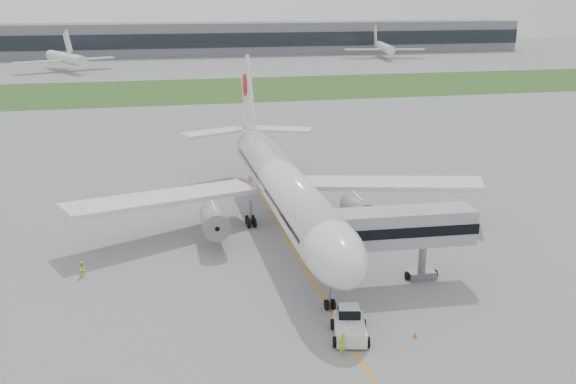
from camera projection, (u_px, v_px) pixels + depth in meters
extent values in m
plane|color=gray|center=(291.00, 245.00, 69.05)|extent=(600.00, 600.00, 0.00)
cube|color=#335821|center=(196.00, 90.00, 180.94)|extent=(600.00, 50.00, 0.02)
cube|color=gray|center=(174.00, 39.00, 281.45)|extent=(320.00, 22.00, 14.00)
cube|color=#1F242C|center=(176.00, 41.00, 271.19)|extent=(320.00, 0.60, 6.00)
cylinder|color=silver|center=(283.00, 185.00, 71.12)|extent=(5.00, 38.00, 5.00)
ellipsoid|color=silver|center=(333.00, 251.00, 52.94)|extent=(5.00, 11.00, 5.00)
cube|color=black|center=(336.00, 245.00, 51.74)|extent=(3.20, 1.54, 1.14)
cone|color=silver|center=(250.00, 137.00, 91.40)|extent=(5.00, 10.53, 6.16)
cube|color=silver|center=(164.00, 198.00, 70.63)|extent=(22.13, 13.52, 1.70)
cube|color=silver|center=(386.00, 183.00, 76.06)|extent=(22.13, 13.52, 1.70)
cylinder|color=#A4A3A9|center=(214.00, 220.00, 67.89)|extent=(2.70, 5.20, 2.70)
cylinder|color=#A4A3A9|center=(358.00, 209.00, 71.23)|extent=(2.70, 5.20, 2.70)
cube|color=silver|center=(248.00, 100.00, 91.30)|extent=(0.45, 10.90, 12.76)
cylinder|color=red|center=(247.00, 85.00, 91.64)|extent=(0.60, 3.20, 3.20)
cube|color=silver|center=(213.00, 132.00, 92.57)|extent=(9.54, 6.34, 0.35)
cube|color=silver|center=(281.00, 129.00, 94.66)|extent=(9.54, 6.34, 0.35)
cylinder|color=gray|center=(330.00, 293.00, 54.60)|extent=(0.24, 0.24, 3.10)
cylinder|color=black|center=(251.00, 221.00, 74.74)|extent=(1.40, 1.10, 1.10)
cylinder|color=black|center=(304.00, 217.00, 76.08)|extent=(1.40, 1.10, 1.10)
cube|color=silver|center=(350.00, 329.00, 50.28)|extent=(3.18, 4.57, 1.11)
cube|color=silver|center=(349.00, 312.00, 51.07)|extent=(1.95, 1.81, 0.93)
cube|color=black|center=(349.00, 311.00, 51.06)|extent=(2.01, 1.87, 0.79)
cylinder|color=black|center=(333.00, 324.00, 51.71)|extent=(0.50, 0.88, 0.83)
cylinder|color=black|center=(364.00, 324.00, 51.70)|extent=(0.50, 0.88, 0.83)
cylinder|color=black|center=(335.00, 342.00, 49.06)|extent=(0.50, 0.88, 0.83)
cylinder|color=black|center=(368.00, 342.00, 49.05)|extent=(0.50, 0.88, 0.83)
cube|color=#A3A4A6|center=(393.00, 227.00, 58.39)|extent=(15.12, 4.02, 3.21)
cube|color=black|center=(393.00, 227.00, 58.39)|extent=(15.34, 4.14, 0.96)
cube|color=#A3A4A6|center=(321.00, 236.00, 56.29)|extent=(2.78, 3.63, 3.63)
cylinder|color=gray|center=(422.00, 259.00, 60.44)|extent=(0.75, 0.75, 4.06)
cube|color=gray|center=(421.00, 275.00, 60.93)|extent=(2.64, 1.64, 0.75)
cylinder|color=black|center=(407.00, 276.00, 60.71)|extent=(0.36, 0.76, 0.75)
cylinder|color=black|center=(435.00, 274.00, 61.14)|extent=(0.36, 0.76, 0.75)
cone|color=orange|center=(343.00, 339.00, 49.74)|extent=(0.42, 0.42, 0.58)
cone|color=orange|center=(415.00, 335.00, 50.41)|extent=(0.38, 0.38, 0.53)
imported|color=#A1CA21|center=(342.00, 344.00, 47.74)|extent=(0.80, 0.74, 1.84)
imported|color=#D0FF2A|center=(83.00, 269.00, 61.19)|extent=(0.93, 0.97, 1.57)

